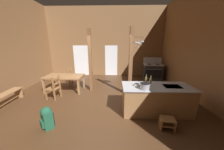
{
  "coord_description": "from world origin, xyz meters",
  "views": [
    {
      "loc": [
        0.66,
        -3.94,
        2.18
      ],
      "look_at": [
        0.54,
        0.49,
        0.98
      ],
      "focal_mm": 18.79,
      "sensor_mm": 36.0,
      "label": 1
    }
  ],
  "objects_px": {
    "stockpot_on_counter": "(145,86)",
    "stove_range": "(153,71)",
    "kitchen_island": "(156,99)",
    "bottle_short_on_counter": "(146,80)",
    "bench_along_left_wall": "(4,98)",
    "step_stool": "(167,122)",
    "bottle_tall_on_counter": "(150,82)",
    "ladderback_chair_by_post": "(73,76)",
    "ladderback_chair_near_window": "(54,88)",
    "backpack": "(47,117)",
    "dining_table": "(64,77)",
    "mixing_bowl_on_counter": "(137,85)"
  },
  "relations": [
    {
      "from": "stove_range",
      "to": "bottle_tall_on_counter",
      "type": "bearing_deg",
      "value": -108.64
    },
    {
      "from": "kitchen_island",
      "to": "ladderback_chair_near_window",
      "type": "bearing_deg",
      "value": 167.42
    },
    {
      "from": "dining_table",
      "to": "bench_along_left_wall",
      "type": "xyz_separation_m",
      "value": [
        -1.59,
        -1.46,
        -0.34
      ]
    },
    {
      "from": "mixing_bowl_on_counter",
      "to": "bottle_short_on_counter",
      "type": "height_order",
      "value": "bottle_short_on_counter"
    },
    {
      "from": "ladderback_chair_near_window",
      "to": "bench_along_left_wall",
      "type": "bearing_deg",
      "value": -157.04
    },
    {
      "from": "mixing_bowl_on_counter",
      "to": "ladderback_chair_near_window",
      "type": "bearing_deg",
      "value": 164.9
    },
    {
      "from": "stockpot_on_counter",
      "to": "stove_range",
      "type": "bearing_deg",
      "value": 69.55
    },
    {
      "from": "ladderback_chair_near_window",
      "to": "mixing_bowl_on_counter",
      "type": "distance_m",
      "value": 3.29
    },
    {
      "from": "stove_range",
      "to": "ladderback_chair_near_window",
      "type": "bearing_deg",
      "value": -149.09
    },
    {
      "from": "kitchen_island",
      "to": "stockpot_on_counter",
      "type": "distance_m",
      "value": 0.77
    },
    {
      "from": "kitchen_island",
      "to": "stove_range",
      "type": "relative_size",
      "value": 1.64
    },
    {
      "from": "bench_along_left_wall",
      "to": "stove_range",
      "type": "bearing_deg",
      "value": 29.13
    },
    {
      "from": "stockpot_on_counter",
      "to": "mixing_bowl_on_counter",
      "type": "xyz_separation_m",
      "value": [
        -0.17,
        0.29,
        -0.06
      ]
    },
    {
      "from": "step_stool",
      "to": "bottle_tall_on_counter",
      "type": "height_order",
      "value": "bottle_tall_on_counter"
    },
    {
      "from": "stove_range",
      "to": "bottle_tall_on_counter",
      "type": "height_order",
      "value": "stove_range"
    },
    {
      "from": "ladderback_chair_by_post",
      "to": "bottle_short_on_counter",
      "type": "relative_size",
      "value": 2.94
    },
    {
      "from": "bottle_short_on_counter",
      "to": "ladderback_chair_by_post",
      "type": "bearing_deg",
      "value": 144.35
    },
    {
      "from": "ladderback_chair_near_window",
      "to": "step_stool",
      "type": "bearing_deg",
      "value": -23.45
    },
    {
      "from": "stove_range",
      "to": "step_stool",
      "type": "distance_m",
      "value": 4.66
    },
    {
      "from": "kitchen_island",
      "to": "mixing_bowl_on_counter",
      "type": "distance_m",
      "value": 0.8
    },
    {
      "from": "stove_range",
      "to": "ladderback_chair_near_window",
      "type": "xyz_separation_m",
      "value": [
        -4.81,
        -2.88,
        -0.03
      ]
    },
    {
      "from": "kitchen_island",
      "to": "dining_table",
      "type": "height_order",
      "value": "kitchen_island"
    },
    {
      "from": "kitchen_island",
      "to": "bottle_short_on_counter",
      "type": "bearing_deg",
      "value": 145.99
    },
    {
      "from": "step_stool",
      "to": "stove_range",
      "type": "bearing_deg",
      "value": 77.79
    },
    {
      "from": "dining_table",
      "to": "mixing_bowl_on_counter",
      "type": "bearing_deg",
      "value": -28.79
    },
    {
      "from": "ladderback_chair_by_post",
      "to": "kitchen_island",
      "type": "bearing_deg",
      "value": -35.51
    },
    {
      "from": "dining_table",
      "to": "mixing_bowl_on_counter",
      "type": "xyz_separation_m",
      "value": [
        3.05,
        -1.68,
        0.27
      ]
    },
    {
      "from": "stockpot_on_counter",
      "to": "bottle_short_on_counter",
      "type": "bearing_deg",
      "value": 72.85
    },
    {
      "from": "bench_along_left_wall",
      "to": "bottle_short_on_counter",
      "type": "height_order",
      "value": "bottle_short_on_counter"
    },
    {
      "from": "dining_table",
      "to": "backpack",
      "type": "distance_m",
      "value": 2.62
    },
    {
      "from": "step_stool",
      "to": "stockpot_on_counter",
      "type": "distance_m",
      "value": 1.09
    },
    {
      "from": "bench_along_left_wall",
      "to": "bottle_tall_on_counter",
      "type": "relative_size",
      "value": 4.81
    },
    {
      "from": "stove_range",
      "to": "bottle_tall_on_counter",
      "type": "distance_m",
      "value": 3.93
    },
    {
      "from": "stockpot_on_counter",
      "to": "bottle_short_on_counter",
      "type": "xyz_separation_m",
      "value": [
        0.15,
        0.5,
        0.03
      ]
    },
    {
      "from": "bench_along_left_wall",
      "to": "step_stool",
      "type": "bearing_deg",
      "value": -10.92
    },
    {
      "from": "bench_along_left_wall",
      "to": "backpack",
      "type": "bearing_deg",
      "value": -26.39
    },
    {
      "from": "stockpot_on_counter",
      "to": "dining_table",
      "type": "bearing_deg",
      "value": 148.64
    },
    {
      "from": "backpack",
      "to": "bottle_short_on_counter",
      "type": "height_order",
      "value": "bottle_short_on_counter"
    },
    {
      "from": "ladderback_chair_near_window",
      "to": "bench_along_left_wall",
      "type": "distance_m",
      "value": 1.63
    },
    {
      "from": "kitchen_island",
      "to": "bottle_tall_on_counter",
      "type": "bearing_deg",
      "value": 169.07
    },
    {
      "from": "bottle_tall_on_counter",
      "to": "backpack",
      "type": "bearing_deg",
      "value": -162.76
    },
    {
      "from": "stove_range",
      "to": "mixing_bowl_on_counter",
      "type": "bearing_deg",
      "value": -114.15
    },
    {
      "from": "mixing_bowl_on_counter",
      "to": "step_stool",
      "type": "bearing_deg",
      "value": -49.73
    },
    {
      "from": "step_stool",
      "to": "ladderback_chair_near_window",
      "type": "bearing_deg",
      "value": 156.55
    },
    {
      "from": "ladderback_chair_near_window",
      "to": "stove_range",
      "type": "bearing_deg",
      "value": 30.91
    },
    {
      "from": "bench_along_left_wall",
      "to": "mixing_bowl_on_counter",
      "type": "xyz_separation_m",
      "value": [
        4.64,
        -0.21,
        0.62
      ]
    },
    {
      "from": "stockpot_on_counter",
      "to": "bottle_short_on_counter",
      "type": "relative_size",
      "value": 1.06
    },
    {
      "from": "dining_table",
      "to": "bottle_short_on_counter",
      "type": "relative_size",
      "value": 5.38
    },
    {
      "from": "ladderback_chair_near_window",
      "to": "stockpot_on_counter",
      "type": "xyz_separation_m",
      "value": [
        3.32,
        -1.14,
        0.53
      ]
    },
    {
      "from": "bench_along_left_wall",
      "to": "backpack",
      "type": "distance_m",
      "value": 2.41
    }
  ]
}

